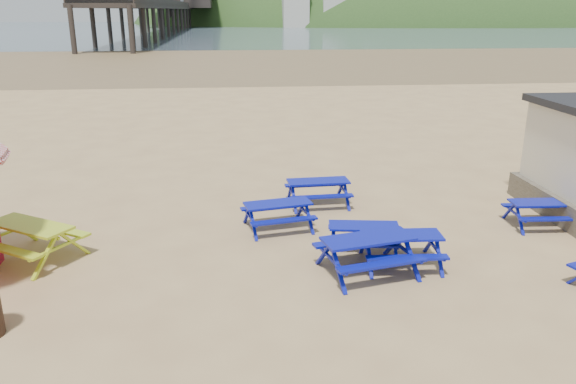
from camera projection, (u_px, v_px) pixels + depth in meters
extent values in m
plane|color=tan|center=(309.00, 250.00, 13.47)|extent=(400.00, 400.00, 0.00)
plane|color=olive|center=(244.00, 59.00, 65.49)|extent=(400.00, 400.00, 0.00)
plane|color=#475966|center=(234.00, 28.00, 174.26)|extent=(400.00, 400.00, 0.00)
cube|color=#040795|center=(278.00, 204.00, 14.59)|extent=(1.83, 0.99, 0.05)
cube|color=#040795|center=(272.00, 206.00, 15.20)|extent=(1.74, 0.57, 0.05)
cube|color=#040795|center=(284.00, 221.00, 14.15)|extent=(1.74, 0.57, 0.05)
cube|color=#040795|center=(318.00, 181.00, 16.40)|extent=(1.82, 0.79, 0.05)
cube|color=#040795|center=(314.00, 184.00, 17.04)|extent=(1.80, 0.34, 0.05)
cube|color=#040795|center=(322.00, 197.00, 15.92)|extent=(1.80, 0.34, 0.05)
cube|color=#040795|center=(542.00, 203.00, 14.77)|extent=(1.67, 0.73, 0.05)
cube|color=#040795|center=(532.00, 205.00, 15.37)|extent=(1.65, 0.32, 0.05)
cube|color=#040795|center=(551.00, 219.00, 14.33)|extent=(1.65, 0.32, 0.05)
cube|color=#040795|center=(402.00, 235.00, 12.49)|extent=(1.82, 0.79, 0.05)
cube|color=#040795|center=(395.00, 236.00, 13.14)|extent=(1.79, 0.34, 0.05)
cube|color=#040795|center=(407.00, 258.00, 12.01)|extent=(1.79, 0.34, 0.05)
cube|color=#040795|center=(368.00, 239.00, 12.08)|extent=(2.11, 1.20, 0.06)
cube|color=#040795|center=(355.00, 240.00, 12.77)|extent=(2.00, 0.71, 0.06)
cube|color=#040795|center=(382.00, 264.00, 11.58)|extent=(2.00, 0.71, 0.06)
cube|color=#AECB16|center=(30.00, 225.00, 12.76)|extent=(2.15, 1.77, 0.06)
cube|color=#AECB16|center=(56.00, 228.00, 13.44)|extent=(1.87, 1.34, 0.06)
cube|color=#AECB16|center=(6.00, 249.00, 12.28)|extent=(1.87, 1.34, 0.06)
cube|color=black|center=(175.00, 8.00, 175.38)|extent=(9.00, 220.00, 0.60)
ellipsoid|color=#2D4C1E|center=(441.00, 47.00, 242.85)|extent=(264.00, 144.00, 108.00)
cube|color=#040795|center=(364.00, 226.00, 13.19)|extent=(1.71, 0.87, 0.05)
cube|color=#040795|center=(362.00, 227.00, 13.78)|extent=(1.65, 0.46, 0.05)
cube|color=#040795|center=(366.00, 245.00, 12.75)|extent=(1.65, 0.46, 0.05)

